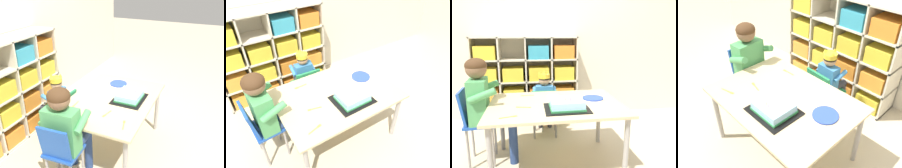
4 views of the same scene
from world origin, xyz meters
The scene contains 13 objects.
ground centered at (0.00, 0.00, 0.00)m, with size 16.00×16.00×0.00m, color beige.
storage_cubby_shelf centered at (-0.27, 1.18, 0.56)m, with size 1.43×0.35×1.22m.
activity_table centered at (0.00, 0.00, 0.57)m, with size 1.22×0.87×0.63m.
classroom_chair_blue centered at (-0.06, 0.62, 0.37)m, with size 0.34×0.32×0.61m.
child_with_crown centered at (-0.06, 0.72, 0.51)m, with size 0.31×0.31×0.82m.
classroom_chair_adult_side centered at (-0.77, 0.15, 0.45)m, with size 0.32×0.32×0.75m.
adult_helper_seated centered at (-0.65, 0.15, 0.65)m, with size 0.44×0.42×1.05m.
birthday_cake_on_tray centered at (0.08, -0.17, 0.66)m, with size 0.38×0.32×0.12m.
paper_plate_stack centered at (0.39, 0.09, 0.64)m, with size 0.21×0.21×0.01m, color blue.
paper_napkin_square centered at (0.00, 0.23, 0.63)m, with size 0.11×0.11×0.00m, color white.
fork_at_table_front_edge centered at (-0.30, -0.08, 0.63)m, with size 0.13×0.04×0.00m.
fork_by_napkin centered at (-0.27, 0.30, 0.63)m, with size 0.14×0.02×0.00m.
fork_near_child_seat centered at (-0.40, -0.29, 0.63)m, with size 0.14×0.05×0.00m.
Camera 2 is at (-0.84, -1.33, 1.98)m, focal length 32.29 mm.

